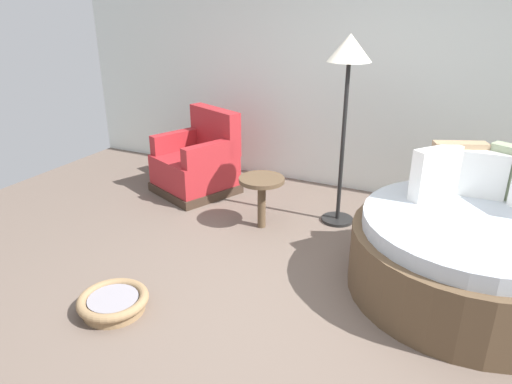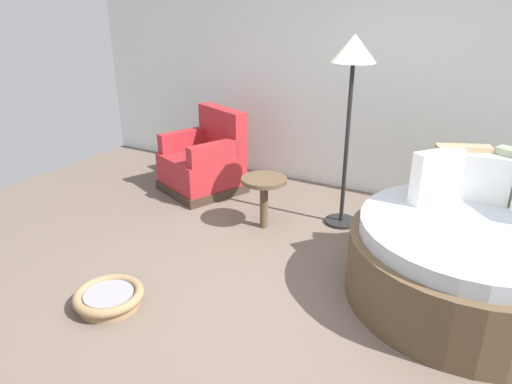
{
  "view_description": "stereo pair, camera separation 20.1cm",
  "coord_description": "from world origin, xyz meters",
  "px_view_note": "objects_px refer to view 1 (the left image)",
  "views": [
    {
      "loc": [
        1.0,
        -2.72,
        2.11
      ],
      "look_at": [
        -0.65,
        0.64,
        0.55
      ],
      "focal_mm": 32.84,
      "sensor_mm": 36.0,
      "label": 1
    },
    {
      "loc": [
        1.18,
        -2.63,
        2.11
      ],
      "look_at": [
        -0.65,
        0.64,
        0.55
      ],
      "focal_mm": 32.84,
      "sensor_mm": 36.0,
      "label": 2
    }
  ],
  "objects_px": {
    "red_armchair": "(198,164)",
    "pet_basket": "(113,302)",
    "round_daybed": "(470,253)",
    "floor_lamp": "(349,67)",
    "side_table": "(262,187)"
  },
  "relations": [
    {
      "from": "round_daybed",
      "to": "floor_lamp",
      "type": "bearing_deg",
      "value": 148.98
    },
    {
      "from": "red_armchair",
      "to": "side_table",
      "type": "bearing_deg",
      "value": -26.46
    },
    {
      "from": "round_daybed",
      "to": "side_table",
      "type": "height_order",
      "value": "round_daybed"
    },
    {
      "from": "red_armchair",
      "to": "floor_lamp",
      "type": "distance_m",
      "value": 2.09
    },
    {
      "from": "pet_basket",
      "to": "floor_lamp",
      "type": "xyz_separation_m",
      "value": [
        1.01,
        2.15,
        1.46
      ]
    },
    {
      "from": "round_daybed",
      "to": "red_armchair",
      "type": "xyz_separation_m",
      "value": [
        -2.95,
        0.82,
        0.0
      ]
    },
    {
      "from": "floor_lamp",
      "to": "red_armchair",
      "type": "bearing_deg",
      "value": 177.63
    },
    {
      "from": "round_daybed",
      "to": "side_table",
      "type": "bearing_deg",
      "value": 171.34
    },
    {
      "from": "round_daybed",
      "to": "pet_basket",
      "type": "relative_size",
      "value": 3.46
    },
    {
      "from": "red_armchair",
      "to": "pet_basket",
      "type": "bearing_deg",
      "value": -72.76
    },
    {
      "from": "side_table",
      "to": "red_armchair",
      "type": "bearing_deg",
      "value": 153.54
    },
    {
      "from": "pet_basket",
      "to": "floor_lamp",
      "type": "relative_size",
      "value": 0.28
    },
    {
      "from": "red_armchair",
      "to": "floor_lamp",
      "type": "relative_size",
      "value": 0.57
    },
    {
      "from": "red_armchair",
      "to": "floor_lamp",
      "type": "bearing_deg",
      "value": -2.37
    },
    {
      "from": "round_daybed",
      "to": "floor_lamp",
      "type": "xyz_separation_m",
      "value": [
        -1.24,
        0.75,
        1.2
      ]
    }
  ]
}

